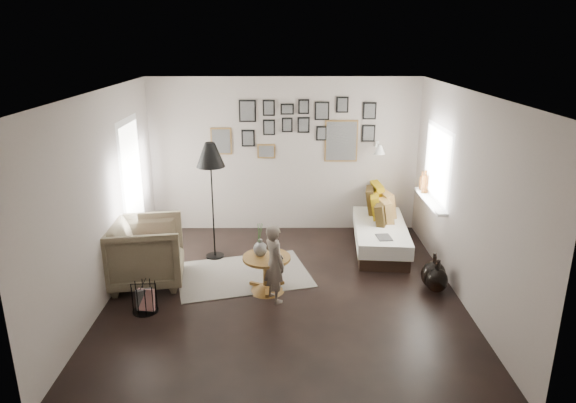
{
  "coord_description": "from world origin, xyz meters",
  "views": [
    {
      "loc": [
        0.0,
        -6.05,
        3.22
      ],
      "look_at": [
        0.05,
        0.5,
        1.1
      ],
      "focal_mm": 32.0,
      "sensor_mm": 36.0,
      "label": 1
    }
  ],
  "objects_px": {
    "pedestal_table": "(267,275)",
    "demijohn_large": "(433,274)",
    "demijohn_small": "(437,280)",
    "armchair": "(146,252)",
    "child": "(274,263)",
    "magazine_basket": "(144,298)",
    "daybed": "(379,230)",
    "vase": "(260,246)",
    "floor_lamp": "(210,159)"
  },
  "relations": [
    {
      "from": "magazine_basket",
      "to": "child",
      "type": "height_order",
      "value": "child"
    },
    {
      "from": "child",
      "to": "daybed",
      "type": "bearing_deg",
      "value": -74.28
    },
    {
      "from": "daybed",
      "to": "pedestal_table",
      "type": "bearing_deg",
      "value": -134.55
    },
    {
      "from": "demijohn_large",
      "to": "demijohn_small",
      "type": "relative_size",
      "value": 1.1
    },
    {
      "from": "magazine_basket",
      "to": "child",
      "type": "xyz_separation_m",
      "value": [
        1.58,
        0.28,
        0.33
      ]
    },
    {
      "from": "vase",
      "to": "child",
      "type": "relative_size",
      "value": 0.44
    },
    {
      "from": "armchair",
      "to": "child",
      "type": "height_order",
      "value": "child"
    },
    {
      "from": "armchair",
      "to": "child",
      "type": "distance_m",
      "value": 1.81
    },
    {
      "from": "magazine_basket",
      "to": "demijohn_small",
      "type": "distance_m",
      "value": 3.74
    },
    {
      "from": "armchair",
      "to": "daybed",
      "type": "bearing_deg",
      "value": -78.9
    },
    {
      "from": "pedestal_table",
      "to": "demijohn_small",
      "type": "relative_size",
      "value": 1.39
    },
    {
      "from": "vase",
      "to": "child",
      "type": "height_order",
      "value": "child"
    },
    {
      "from": "armchair",
      "to": "vase",
      "type": "bearing_deg",
      "value": -107.65
    },
    {
      "from": "daybed",
      "to": "floor_lamp",
      "type": "distance_m",
      "value": 2.88
    },
    {
      "from": "floor_lamp",
      "to": "demijohn_small",
      "type": "distance_m",
      "value": 3.54
    },
    {
      "from": "pedestal_table",
      "to": "floor_lamp",
      "type": "bearing_deg",
      "value": 127.13
    },
    {
      "from": "vase",
      "to": "daybed",
      "type": "height_order",
      "value": "vase"
    },
    {
      "from": "pedestal_table",
      "to": "child",
      "type": "xyz_separation_m",
      "value": [
        0.11,
        -0.25,
        0.28
      ]
    },
    {
      "from": "pedestal_table",
      "to": "demijohn_small",
      "type": "xyz_separation_m",
      "value": [
        2.23,
        -0.04,
        -0.06
      ]
    },
    {
      "from": "daybed",
      "to": "vase",
      "type": "bearing_deg",
      "value": -136.19
    },
    {
      "from": "vase",
      "to": "floor_lamp",
      "type": "xyz_separation_m",
      "value": [
        -0.75,
        1.07,
        0.9
      ]
    },
    {
      "from": "pedestal_table",
      "to": "magazine_basket",
      "type": "height_order",
      "value": "pedestal_table"
    },
    {
      "from": "magazine_basket",
      "to": "demijohn_small",
      "type": "height_order",
      "value": "demijohn_small"
    },
    {
      "from": "armchair",
      "to": "child",
      "type": "xyz_separation_m",
      "value": [
        1.73,
        -0.5,
        0.06
      ]
    },
    {
      "from": "floor_lamp",
      "to": "magazine_basket",
      "type": "height_order",
      "value": "floor_lamp"
    },
    {
      "from": "pedestal_table",
      "to": "floor_lamp",
      "type": "xyz_separation_m",
      "value": [
        -0.83,
        1.09,
        1.3
      ]
    },
    {
      "from": "pedestal_table",
      "to": "demijohn_large",
      "type": "distance_m",
      "value": 2.22
    },
    {
      "from": "demijohn_large",
      "to": "child",
      "type": "distance_m",
      "value": 2.16
    },
    {
      "from": "demijohn_small",
      "to": "vase",
      "type": "bearing_deg",
      "value": 178.49
    },
    {
      "from": "demijohn_small",
      "to": "child",
      "type": "xyz_separation_m",
      "value": [
        -2.12,
        -0.2,
        0.34
      ]
    },
    {
      "from": "daybed",
      "to": "demijohn_small",
      "type": "distance_m",
      "value": 1.61
    },
    {
      "from": "daybed",
      "to": "armchair",
      "type": "distance_m",
      "value": 3.59
    },
    {
      "from": "floor_lamp",
      "to": "magazine_basket",
      "type": "xyz_separation_m",
      "value": [
        -0.64,
        -1.62,
        -1.35
      ]
    },
    {
      "from": "demijohn_large",
      "to": "child",
      "type": "height_order",
      "value": "child"
    },
    {
      "from": "demijohn_large",
      "to": "vase",
      "type": "bearing_deg",
      "value": -178.52
    },
    {
      "from": "vase",
      "to": "armchair",
      "type": "xyz_separation_m",
      "value": [
        -1.55,
        0.24,
        -0.18
      ]
    },
    {
      "from": "vase",
      "to": "magazine_basket",
      "type": "relative_size",
      "value": 1.21
    },
    {
      "from": "demijohn_small",
      "to": "child",
      "type": "distance_m",
      "value": 2.16
    },
    {
      "from": "floor_lamp",
      "to": "demijohn_small",
      "type": "height_order",
      "value": "floor_lamp"
    },
    {
      "from": "daybed",
      "to": "armchair",
      "type": "xyz_separation_m",
      "value": [
        -3.37,
        -1.23,
        0.16
      ]
    },
    {
      "from": "daybed",
      "to": "demijohn_large",
      "type": "relative_size",
      "value": 3.81
    },
    {
      "from": "demijohn_large",
      "to": "demijohn_small",
      "type": "distance_m",
      "value": 0.12
    },
    {
      "from": "daybed",
      "to": "armchair",
      "type": "bearing_deg",
      "value": -154.96
    },
    {
      "from": "armchair",
      "to": "demijohn_small",
      "type": "xyz_separation_m",
      "value": [
        3.86,
        -0.3,
        -0.28
      ]
    },
    {
      "from": "vase",
      "to": "magazine_basket",
      "type": "xyz_separation_m",
      "value": [
        -1.39,
        -0.54,
        -0.45
      ]
    },
    {
      "from": "pedestal_table",
      "to": "demijohn_large",
      "type": "relative_size",
      "value": 1.27
    },
    {
      "from": "child",
      "to": "demijohn_large",
      "type": "bearing_deg",
      "value": -112.21
    },
    {
      "from": "floor_lamp",
      "to": "vase",
      "type": "bearing_deg",
      "value": -55.14
    },
    {
      "from": "pedestal_table",
      "to": "magazine_basket",
      "type": "relative_size",
      "value": 1.7
    },
    {
      "from": "floor_lamp",
      "to": "child",
      "type": "height_order",
      "value": "floor_lamp"
    }
  ]
}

